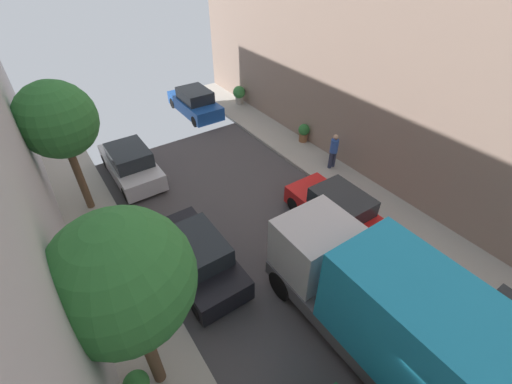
# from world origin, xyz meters

# --- Properties ---
(parked_car_left_3) EXTENTS (1.78, 4.20, 1.57)m
(parked_car_left_3) POSITION_xyz_m (-2.70, 7.40, 0.72)
(parked_car_left_3) COLOR black
(parked_car_left_3) RESTS_ON ground
(parked_car_left_4) EXTENTS (1.78, 4.20, 1.57)m
(parked_car_left_4) POSITION_xyz_m (-2.70, 14.00, 0.72)
(parked_car_left_4) COLOR silver
(parked_car_left_4) RESTS_ON ground
(parked_car_right_0) EXTENTS (1.78, 4.20, 1.57)m
(parked_car_right_0) POSITION_xyz_m (2.70, 0.16, 0.72)
(parked_car_right_0) COLOR white
(parked_car_right_0) RESTS_ON ground
(parked_car_right_1) EXTENTS (1.78, 4.20, 1.57)m
(parked_car_right_1) POSITION_xyz_m (2.70, 6.39, 0.72)
(parked_car_right_1) COLOR red
(parked_car_right_1) RESTS_ON ground
(parked_car_right_2) EXTENTS (1.78, 4.20, 1.57)m
(parked_car_right_2) POSITION_xyz_m (2.70, 18.40, 0.72)
(parked_car_right_2) COLOR #194799
(parked_car_right_2) RESTS_ON ground
(delivery_truck) EXTENTS (2.26, 6.60, 3.38)m
(delivery_truck) POSITION_xyz_m (0.00, 2.30, 1.79)
(delivery_truck) COLOR #4C4C51
(delivery_truck) RESTS_ON ground
(pedestrian) EXTENTS (0.40, 0.36, 1.72)m
(pedestrian) POSITION_xyz_m (5.26, 9.28, 1.07)
(pedestrian) COLOR #2D334C
(pedestrian) RESTS_ON sidewalk_right
(street_tree_0) EXTENTS (2.66, 2.66, 5.19)m
(street_tree_0) POSITION_xyz_m (-4.89, 12.75, 3.98)
(street_tree_0) COLOR brown
(street_tree_0) RESTS_ON sidewalk_left
(street_tree_2) EXTENTS (2.74, 2.74, 5.36)m
(street_tree_2) POSITION_xyz_m (-5.12, 4.79, 4.10)
(street_tree_2) COLOR brown
(street_tree_2) RESTS_ON sidewalk_left
(potted_plant_0) EXTENTS (0.59, 0.59, 0.96)m
(potted_plant_0) POSITION_xyz_m (5.77, 11.90, 0.68)
(potted_plant_0) COLOR brown
(potted_plant_0) RESTS_ON sidewalk_right
(potted_plant_3) EXTENTS (0.77, 0.77, 1.12)m
(potted_plant_3) POSITION_xyz_m (5.57, 17.92, 0.79)
(potted_plant_3) COLOR #B2A899
(potted_plant_3) RESTS_ON sidewalk_right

